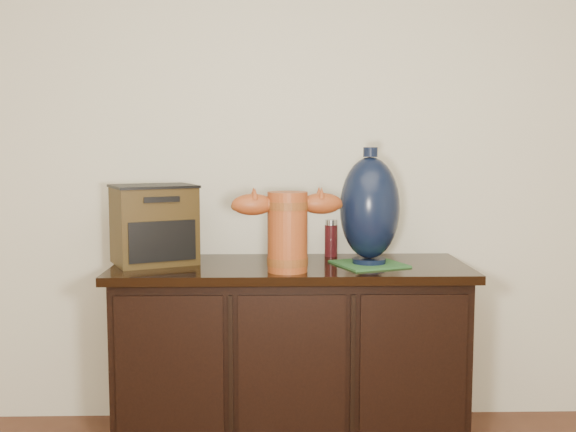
{
  "coord_description": "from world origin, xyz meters",
  "views": [
    {
      "loc": [
        -0.07,
        -0.52,
        1.24
      ],
      "look_at": [
        -0.01,
        2.18,
        0.96
      ],
      "focal_mm": 42.0,
      "sensor_mm": 36.0,
      "label": 1
    }
  ],
  "objects_px": {
    "tv_radio": "(154,224)",
    "lamp_base": "(370,208)",
    "terracotta_vessel": "(288,227)",
    "sideboard": "(290,351)",
    "spray_can": "(331,238)"
  },
  "relations": [
    {
      "from": "tv_radio",
      "to": "lamp_base",
      "type": "distance_m",
      "value": 0.9
    },
    {
      "from": "terracotta_vessel",
      "to": "tv_radio",
      "type": "xyz_separation_m",
      "value": [
        -0.55,
        0.2,
        -0.01
      ]
    },
    {
      "from": "sideboard",
      "to": "terracotta_vessel",
      "type": "bearing_deg",
      "value": -95.23
    },
    {
      "from": "sideboard",
      "to": "lamp_base",
      "type": "height_order",
      "value": "lamp_base"
    },
    {
      "from": "terracotta_vessel",
      "to": "lamp_base",
      "type": "distance_m",
      "value": 0.37
    },
    {
      "from": "spray_can",
      "to": "sideboard",
      "type": "bearing_deg",
      "value": -132.44
    },
    {
      "from": "tv_radio",
      "to": "lamp_base",
      "type": "relative_size",
      "value": 0.86
    },
    {
      "from": "terracotta_vessel",
      "to": "tv_radio",
      "type": "distance_m",
      "value": 0.59
    },
    {
      "from": "sideboard",
      "to": "spray_can",
      "type": "xyz_separation_m",
      "value": [
        0.19,
        0.2,
        0.45
      ]
    },
    {
      "from": "terracotta_vessel",
      "to": "lamp_base",
      "type": "bearing_deg",
      "value": 13.6
    },
    {
      "from": "sideboard",
      "to": "spray_can",
      "type": "height_order",
      "value": "spray_can"
    },
    {
      "from": "spray_can",
      "to": "tv_radio",
      "type": "bearing_deg",
      "value": -167.74
    },
    {
      "from": "lamp_base",
      "to": "spray_can",
      "type": "distance_m",
      "value": 0.3
    },
    {
      "from": "sideboard",
      "to": "tv_radio",
      "type": "relative_size",
      "value": 3.58
    },
    {
      "from": "sideboard",
      "to": "terracotta_vessel",
      "type": "relative_size",
      "value": 3.3
    }
  ]
}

